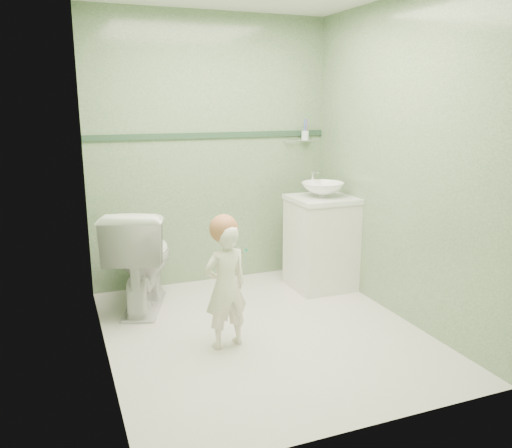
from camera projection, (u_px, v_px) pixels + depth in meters
name	position (u px, v px, depth m)	size (l,w,h in m)	color
ground	(263.00, 332.00, 3.80)	(2.50, 2.50, 0.00)	silver
room_shell	(264.00, 169.00, 3.52)	(2.50, 2.54, 2.40)	gray
trim_stripe	(211.00, 135.00, 4.61)	(2.20, 0.02, 0.05)	#294631
vanity	(321.00, 244.00, 4.64)	(0.52, 0.50, 0.80)	white
counter	(322.00, 199.00, 4.55)	(0.54, 0.52, 0.04)	white
basin	(323.00, 190.00, 4.53)	(0.37, 0.37, 0.13)	white
faucet	(313.00, 178.00, 4.68)	(0.03, 0.13, 0.18)	silver
cup_holder	(304.00, 135.00, 4.88)	(0.26, 0.07, 0.21)	silver
toilet	(141.00, 258.00, 4.17)	(0.47, 0.82, 0.84)	white
toddler	(226.00, 287.00, 3.49)	(0.31, 0.21, 0.86)	white
hair_cap	(224.00, 229.00, 3.42)	(0.19, 0.19, 0.19)	#AE6842
teal_toothbrush	(244.00, 250.00, 3.36)	(0.11, 0.14, 0.08)	#12956C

